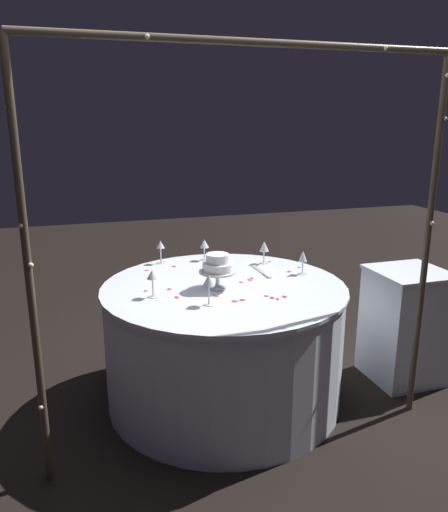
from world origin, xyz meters
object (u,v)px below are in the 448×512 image
Objects in this scene: wine_glass_1 at (204,245)px; wine_glass_5 at (152,276)px; side_table at (405,325)px; wine_glass_0 at (303,257)px; wine_glass_4 at (160,246)px; decorative_arch at (253,193)px; main_table at (224,342)px; wine_glass_3 at (264,247)px; cake_knife at (262,272)px; tiered_cake at (217,266)px; wine_glass_2 at (209,282)px.

wine_glass_5 reaches higher than wine_glass_1.
wine_glass_0 reaches higher than side_table.
side_table is 4.74× the size of wine_glass_4.
decorative_arch is 1.45× the size of main_table.
main_table is 9.81× the size of wine_glass_1.
wine_glass_3 is (0.84, -0.49, 0.48)m from side_table.
decorative_arch is at bearing 88.10° from wine_glass_1.
wine_glass_1 is 0.94× the size of wine_glass_4.
wine_glass_5 reaches higher than side_table.
wine_glass_5 is (0.17, 0.67, 0.00)m from wine_glass_4.
cake_knife is (0.09, 0.21, -0.11)m from wine_glass_3.
wine_glass_4 reaches higher than wine_glass_3.
wine_glass_4 is at bearing -103.89° from wine_glass_5.
side_table is 4.84× the size of wine_glass_3.
wine_glass_4 reaches higher than wine_glass_5.
tiered_cake is 0.39m from wine_glass_5.
tiered_cake is 0.44m from cake_knife.
decorative_arch is at bearing 138.02° from wine_glass_5.
tiered_cake is at bearing 109.45° from wine_glass_4.
wine_glass_3 reaches higher than side_table.
side_table is at bearing 150.19° from wine_glass_1.
side_table is 4.80× the size of wine_glass_5.
side_table is at bearing 155.19° from wine_glass_4.
side_table is (-1.25, -0.36, -0.99)m from decorative_arch.
wine_glass_2 is at bearing 43.16° from cake_knife.
wine_glass_2 is at bearing 76.58° from wine_glass_1.
tiered_cake is at bearing -175.02° from wine_glass_5.
decorative_arch is 12.52× the size of wine_glass_2.
decorative_arch reaches higher than wine_glass_1.
wine_glass_1 is at bearing -93.32° from main_table.
main_table is at bearing 28.26° from cake_knife.
wine_glass_2 is at bearing -46.68° from decorative_arch.
wine_glass_3 is (-0.58, -0.67, -0.01)m from wine_glass_2.
wine_glass_1 is 0.90m from wine_glass_2.
main_table is 0.82m from wine_glass_4.
decorative_arch reaches higher than wine_glass_3.
main_table is at bearing -170.24° from wine_glass_5.
cake_knife is at bearing 144.46° from wine_glass_4.
tiered_cake is at bearing -116.12° from wine_glass_2.
wine_glass_5 is (1.00, 0.15, 0.01)m from wine_glass_0.
main_table is 0.52m from tiered_cake.
side_table is 1.39m from tiered_cake.
wine_glass_0 is at bearing -153.57° from wine_glass_2.
side_table is 1.75m from wine_glass_4.
side_table is 4.46× the size of wine_glass_2.
side_table is at bearing 165.07° from wine_glass_0.
wine_glass_1 is (-0.09, -0.62, -0.03)m from tiered_cake.
wine_glass_1 is at bearing -55.77° from cake_knife.
cake_knife is (-0.32, -0.64, -0.62)m from decorative_arch.
wine_glass_5 is at bearing 54.14° from wine_glass_1.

